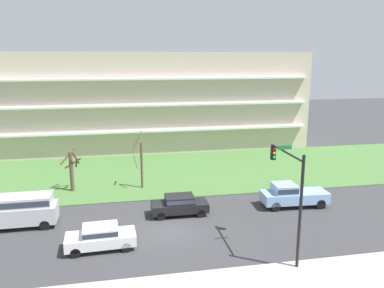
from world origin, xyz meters
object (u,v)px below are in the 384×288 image
sedan_black_near_left (179,204)px  van_silver_center_left (19,209)px  tree_far_left (72,169)px  tree_left (141,162)px  pickup_blue_center_right (292,195)px  traffic_signal_mast (290,186)px  sedan_white_near_right (101,236)px

sedan_black_near_left → van_silver_center_left: bearing=0.7°
van_silver_center_left → tree_far_left: bearing=-112.5°
tree_left → sedan_black_near_left: size_ratio=1.21×
van_silver_center_left → tree_left: bearing=-143.6°
sedan_black_near_left → pickup_blue_center_right: bearing=-179.3°
sedan_black_near_left → traffic_signal_mast: bearing=126.1°
tree_far_left → sedan_white_near_right: tree_far_left is taller
van_silver_center_left → traffic_signal_mast: size_ratio=0.76×
tree_left → van_silver_center_left: (-9.17, -6.89, -1.12)m
sedan_black_near_left → van_silver_center_left: van_silver_center_left is taller
sedan_black_near_left → van_silver_center_left: 11.71m
tree_far_left → sedan_black_near_left: tree_far_left is taller
pickup_blue_center_right → traffic_signal_mast: bearing=66.0°
van_silver_center_left → pickup_blue_center_right: 21.06m
sedan_white_near_right → traffic_signal_mast: size_ratio=0.65×
van_silver_center_left → traffic_signal_mast: bearing=155.4°
sedan_black_near_left → traffic_signal_mast: traffic_signal_mast is taller
van_silver_center_left → sedan_white_near_right: size_ratio=1.17×
tree_left → sedan_white_near_right: tree_left is taller
traffic_signal_mast → van_silver_center_left: bearing=155.9°
sedan_black_near_left → traffic_signal_mast: 10.12m
tree_far_left → pickup_blue_center_right: (18.12, -7.26, -1.14)m
van_silver_center_left → pickup_blue_center_right: (21.06, 0.01, -0.38)m
sedan_black_near_left → sedan_white_near_right: (-5.82, -4.50, 0.00)m
tree_far_left → traffic_signal_mast: 20.77m
pickup_blue_center_right → traffic_signal_mast: 9.34m
tree_left → sedan_white_near_right: 11.97m
tree_far_left → van_silver_center_left: size_ratio=0.75×
tree_left → sedan_white_near_right: (-3.28, -11.39, -1.65)m
sedan_white_near_right → traffic_signal_mast: bearing=-18.2°
tree_left → traffic_signal_mast: (7.99, -14.56, 2.09)m
tree_left → van_silver_center_left: 11.52m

